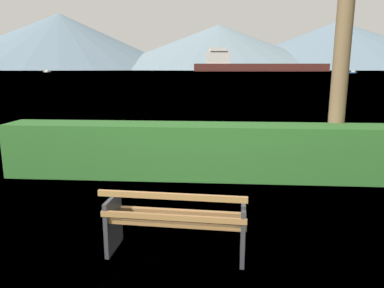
% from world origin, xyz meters
% --- Properties ---
extents(ground_plane, '(1400.00, 1400.00, 0.00)m').
position_xyz_m(ground_plane, '(0.00, 0.00, 0.00)').
color(ground_plane, '#567A38').
extents(water_surface, '(620.00, 620.00, 0.00)m').
position_xyz_m(water_surface, '(0.00, 308.69, 0.00)').
color(water_surface, slate).
rests_on(water_surface, ground_plane).
extents(park_bench, '(1.68, 0.67, 0.87)m').
position_xyz_m(park_bench, '(-0.00, -0.06, 0.42)').
color(park_bench, olive).
rests_on(park_bench, ground_plane).
extents(hedge_row, '(7.67, 0.85, 1.09)m').
position_xyz_m(hedge_row, '(0.00, 3.11, 0.55)').
color(hedge_row, '#285B23').
rests_on(hedge_row, ground_plane).
extents(cargo_ship_large, '(103.11, 22.47, 17.79)m').
position_xyz_m(cargo_ship_large, '(24.67, 280.02, 4.97)').
color(cargo_ship_large, '#471E19').
rests_on(cargo_ship_large, water_surface).
extents(fishing_boat_near, '(5.84, 8.38, 1.10)m').
position_xyz_m(fishing_boat_near, '(66.05, 177.33, 0.40)').
color(fishing_boat_near, '#335693').
rests_on(fishing_boat_near, water_surface).
extents(sailboat_mid, '(3.00, 6.30, 1.33)m').
position_xyz_m(sailboat_mid, '(-100.51, 202.79, 0.46)').
color(sailboat_mid, silver).
rests_on(sailboat_mid, water_surface).
extents(distant_hills, '(800.92, 429.95, 82.30)m').
position_xyz_m(distant_hills, '(-20.67, 558.86, 37.42)').
color(distant_hills, slate).
rests_on(distant_hills, ground_plane).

